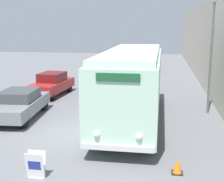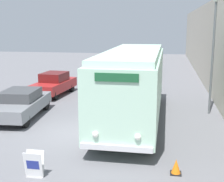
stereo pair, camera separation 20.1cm
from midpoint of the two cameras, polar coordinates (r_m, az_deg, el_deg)
The scene contains 8 objects.
ground_plane at distance 13.98m, azimuth -6.44°, elevation -7.67°, with size 80.00×80.00×0.00m, color slate.
building_wall_right at distance 22.95m, azimuth 17.26°, elevation 7.72°, with size 0.30×60.00×6.41m.
vintage_bus at distance 15.20m, azimuth 3.37°, elevation 1.67°, with size 2.63×10.26×3.51m.
sign_board at distance 10.25m, azimuth -14.36°, elevation -13.03°, with size 0.59×0.32×0.85m.
streetlamp at distance 17.12m, azimuth 17.53°, elevation 9.21°, with size 0.36×0.36×6.17m.
parked_car_near at distance 16.70m, azimuth -16.97°, elevation -2.25°, with size 2.29×4.70×1.42m.
parked_car_mid at distance 21.57m, azimuth -11.20°, elevation 1.28°, with size 2.08×4.23×1.53m.
traffic_cone at distance 10.48m, azimuth 11.33°, elevation -13.35°, with size 0.36×0.36×0.49m.
Camera 1 is at (3.52, -12.69, 4.67)m, focal length 50.00 mm.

